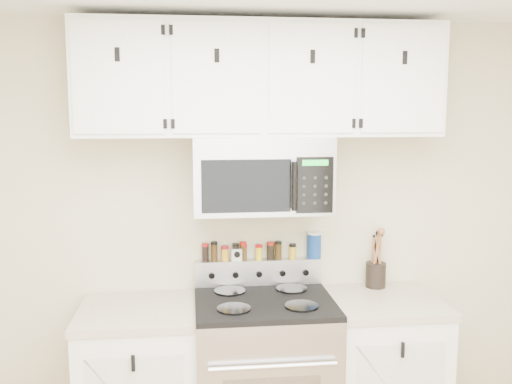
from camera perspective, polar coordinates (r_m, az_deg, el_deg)
back_wall at (r=3.43m, az=0.15°, el=-4.19°), size 3.50×0.01×2.50m
range at (r=3.38m, az=0.81°, el=-18.10°), size 0.76×0.65×1.10m
base_cabinet_right at (r=3.56m, az=12.37°, el=-17.35°), size 0.64×0.62×0.92m
microwave at (r=3.18m, az=0.56°, el=1.78°), size 0.76×0.44×0.42m
upper_cabinets at (r=3.19m, az=0.51°, el=11.16°), size 2.00×0.35×0.62m
utensil_crock at (r=3.56m, az=11.88°, el=-7.91°), size 0.12×0.12×0.35m
kitchen_timer at (r=3.41m, az=-1.94°, el=-6.24°), size 0.06×0.05×0.07m
salt_canister at (r=3.47m, az=5.83°, el=-5.30°), size 0.09×0.09×0.16m
spice_jar_0 at (r=3.39m, az=-5.09°, el=-6.02°), size 0.04×0.04×0.11m
spice_jar_1 at (r=3.39m, az=-4.19°, el=-5.93°), size 0.04×0.04×0.12m
spice_jar_2 at (r=3.40m, az=-3.12°, el=-6.13°), size 0.04×0.04×0.09m
spice_jar_3 at (r=3.40m, az=-2.05°, el=-5.99°), size 0.04×0.04×0.10m
spice_jar_4 at (r=3.41m, az=-1.31°, el=-5.90°), size 0.04×0.04×0.11m
spice_jar_5 at (r=3.41m, az=-1.22°, el=-6.02°), size 0.04×0.04×0.09m
spice_jar_6 at (r=3.42m, az=0.29°, el=-6.02°), size 0.04×0.04×0.09m
spice_jar_7 at (r=3.43m, az=1.45°, el=-5.87°), size 0.05×0.05×0.10m
spice_jar_8 at (r=3.43m, az=2.24°, el=-5.81°), size 0.04×0.04×0.11m
spice_jar_9 at (r=3.45m, az=3.67°, el=-5.92°), size 0.04×0.04×0.09m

